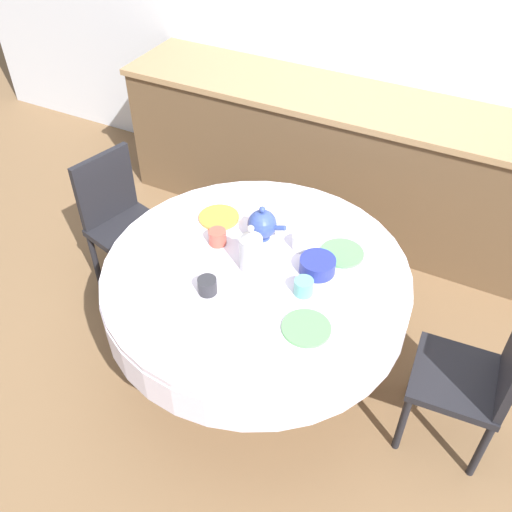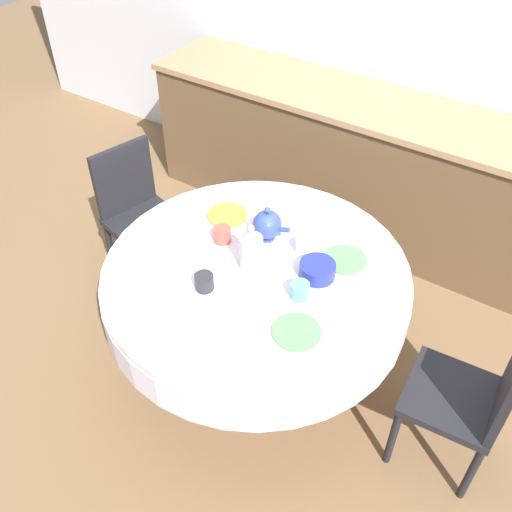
{
  "view_description": "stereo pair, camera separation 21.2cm",
  "coord_description": "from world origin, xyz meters",
  "px_view_note": "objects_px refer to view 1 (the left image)",
  "views": [
    {
      "loc": [
        0.88,
        -1.72,
        2.55
      ],
      "look_at": [
        0.0,
        0.0,
        0.82
      ],
      "focal_mm": 40.0,
      "sensor_mm": 36.0,
      "label": 1
    },
    {
      "loc": [
        1.06,
        -1.61,
        2.55
      ],
      "look_at": [
        0.0,
        0.0,
        0.82
      ],
      "focal_mm": 40.0,
      "sensor_mm": 36.0,
      "label": 2
    }
  ],
  "objects_px": {
    "coffee_carafe": "(251,250)",
    "chair_right": "(121,218)",
    "chair_left": "(478,375)",
    "teapot": "(262,224)"
  },
  "relations": [
    {
      "from": "coffee_carafe",
      "to": "chair_right",
      "type": "bearing_deg",
      "value": 164.85
    },
    {
      "from": "chair_left",
      "to": "chair_right",
      "type": "xyz_separation_m",
      "value": [
        -2.09,
        0.19,
        0.0
      ]
    },
    {
      "from": "chair_left",
      "to": "teapot",
      "type": "bearing_deg",
      "value": 78.87
    },
    {
      "from": "coffee_carafe",
      "to": "teapot",
      "type": "bearing_deg",
      "value": 102.92
    },
    {
      "from": "chair_left",
      "to": "teapot",
      "type": "height_order",
      "value": "teapot"
    },
    {
      "from": "chair_left",
      "to": "coffee_carafe",
      "type": "distance_m",
      "value": 1.15
    },
    {
      "from": "chair_left",
      "to": "chair_right",
      "type": "bearing_deg",
      "value": 80.51
    },
    {
      "from": "chair_left",
      "to": "coffee_carafe",
      "type": "relative_size",
      "value": 3.49
    },
    {
      "from": "coffee_carafe",
      "to": "teapot",
      "type": "relative_size",
      "value": 1.24
    },
    {
      "from": "chair_right",
      "to": "coffee_carafe",
      "type": "height_order",
      "value": "coffee_carafe"
    }
  ]
}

